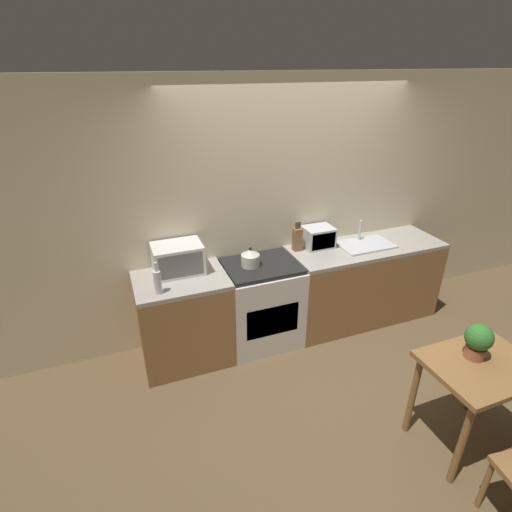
% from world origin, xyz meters
% --- Properties ---
extents(ground_plane, '(16.00, 16.00, 0.00)m').
position_xyz_m(ground_plane, '(0.00, 0.00, 0.00)').
color(ground_plane, brown).
extents(wall_back, '(10.00, 0.06, 2.60)m').
position_xyz_m(wall_back, '(0.00, 1.19, 1.30)').
color(wall_back, beige).
rests_on(wall_back, ground_plane).
extents(counter_left_run, '(0.84, 0.62, 0.90)m').
position_xyz_m(counter_left_run, '(-1.22, 0.85, 0.45)').
color(counter_left_run, olive).
rests_on(counter_left_run, ground_plane).
extents(counter_right_run, '(1.69, 0.62, 0.90)m').
position_xyz_m(counter_right_run, '(0.79, 0.85, 0.45)').
color(counter_right_run, olive).
rests_on(counter_right_run, ground_plane).
extents(stove_range, '(0.74, 0.62, 0.90)m').
position_xyz_m(stove_range, '(-0.43, 0.85, 0.45)').
color(stove_range, silver).
rests_on(stove_range, ground_plane).
extents(kettle, '(0.18, 0.18, 0.20)m').
position_xyz_m(kettle, '(-0.54, 0.86, 0.98)').
color(kettle, beige).
rests_on(kettle, stove_range).
extents(microwave, '(0.45, 0.32, 0.28)m').
position_xyz_m(microwave, '(-1.20, 0.97, 1.04)').
color(microwave, silver).
rests_on(microwave, counter_left_run).
extents(bottle, '(0.07, 0.07, 0.29)m').
position_xyz_m(bottle, '(-1.44, 0.66, 1.01)').
color(bottle, silver).
rests_on(bottle, counter_left_run).
extents(knife_block, '(0.08, 0.08, 0.31)m').
position_xyz_m(knife_block, '(0.04, 1.01, 1.02)').
color(knife_block, brown).
rests_on(knife_block, counter_right_run).
extents(toaster_oven, '(0.31, 0.25, 0.22)m').
position_xyz_m(toaster_oven, '(0.28, 1.01, 1.01)').
color(toaster_oven, silver).
rests_on(toaster_oven, counter_right_run).
extents(sink_basin, '(0.57, 0.36, 0.24)m').
position_xyz_m(sink_basin, '(0.77, 0.85, 0.91)').
color(sink_basin, silver).
rests_on(sink_basin, counter_right_run).
extents(dining_table, '(0.76, 0.59, 0.77)m').
position_xyz_m(dining_table, '(0.55, -0.89, 0.64)').
color(dining_table, brown).
rests_on(dining_table, ground_plane).
extents(potted_plant, '(0.19, 0.19, 0.27)m').
position_xyz_m(potted_plant, '(0.55, -0.81, 0.92)').
color(potted_plant, '#9E5B3D').
rests_on(potted_plant, dining_table).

